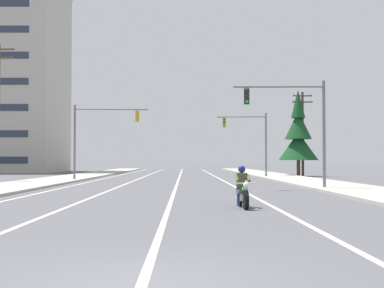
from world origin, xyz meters
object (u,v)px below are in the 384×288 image
(traffic_signal_near_left, at_px, (97,130))
(conifer_tree_right_verge_far, at_px, (298,137))
(motorcycle_with_rider, at_px, (243,191))
(traffic_signal_near_right, at_px, (297,117))
(traffic_signal_mid_right, at_px, (252,135))
(utility_pole_right_far, at_px, (303,131))

(traffic_signal_near_left, bearing_deg, conifer_tree_right_verge_far, 31.57)
(motorcycle_with_rider, height_order, traffic_signal_near_left, traffic_signal_near_left)
(traffic_signal_near_right, xyz_separation_m, traffic_signal_mid_right, (0.01, 20.96, -0.03))
(traffic_signal_near_right, bearing_deg, utility_pole_right_far, 76.90)
(traffic_signal_near_left, relative_size, traffic_signal_mid_right, 1.00)
(traffic_signal_near_left, relative_size, utility_pole_right_far, 0.70)
(traffic_signal_near_right, height_order, traffic_signal_near_left, same)
(traffic_signal_near_right, distance_m, utility_pole_right_far, 26.01)
(traffic_signal_near_right, height_order, conifer_tree_right_verge_far, conifer_tree_right_verge_far)
(traffic_signal_near_left, height_order, traffic_signal_mid_right, same)
(motorcycle_with_rider, height_order, traffic_signal_mid_right, traffic_signal_mid_right)
(traffic_signal_near_right, relative_size, conifer_tree_right_verge_far, 0.69)
(traffic_signal_near_left, xyz_separation_m, conifer_tree_right_verge_far, (19.06, 11.71, -0.02))
(traffic_signal_mid_right, distance_m, utility_pole_right_far, 7.35)
(motorcycle_with_rider, bearing_deg, traffic_signal_near_right, 69.49)
(motorcycle_with_rider, xyz_separation_m, conifer_tree_right_verge_far, (9.82, 37.05, 3.56))
(traffic_signal_mid_right, bearing_deg, utility_pole_right_far, 36.57)
(traffic_signal_near_right, distance_m, traffic_signal_mid_right, 20.96)
(traffic_signal_near_left, xyz_separation_m, traffic_signal_mid_right, (13.66, 7.40, -0.08))
(traffic_signal_near_right, xyz_separation_m, conifer_tree_right_verge_far, (5.42, 25.28, 0.02))
(traffic_signal_near_left, bearing_deg, utility_pole_right_far, 31.04)
(motorcycle_with_rider, height_order, traffic_signal_near_right, traffic_signal_near_right)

